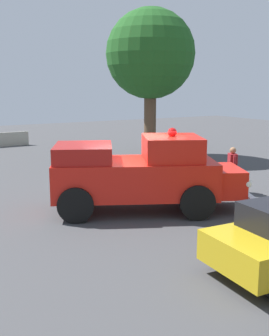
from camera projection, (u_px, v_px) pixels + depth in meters
name	position (u px, v px, depth m)	size (l,w,h in m)	color
ground_plane	(133.00, 206.00, 13.51)	(60.00, 60.00, 0.00)	#424244
vintage_fire_truck	(142.00, 173.00, 12.77)	(6.30, 4.59, 2.59)	black
spectator_standing	(232.00, 167.00, 15.00)	(0.43, 0.61, 1.68)	#2D334C
oak_tree_right	(150.00, 55.00, 21.82)	(4.71, 4.71, 7.83)	brown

